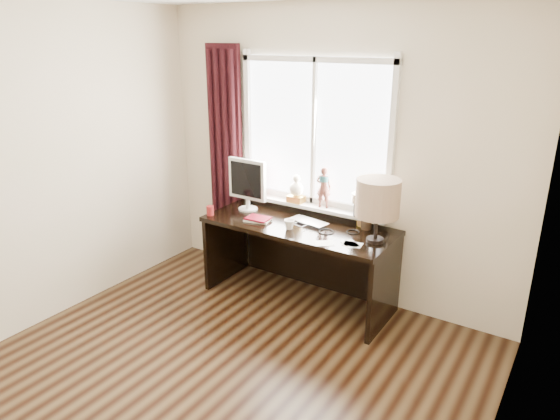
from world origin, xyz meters
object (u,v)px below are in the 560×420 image
Objects in this scene: red_cup at (210,211)px; monitor at (247,182)px; laptop at (309,222)px; mug at (289,224)px; desk at (304,246)px; table_lamp at (378,199)px.

monitor reaches higher than red_cup.
monitor is (0.20, 0.31, 0.23)m from red_cup.
laptop is 0.93m from red_cup.
desk is at bearing 89.40° from mug.
table_lamp reaches higher than monitor.
mug is 0.05× the size of desk.
desk is at bearing 3.35° from monitor.
monitor reaches higher than desk.
red_cup is 0.92m from desk.
mug is (-0.08, -0.21, 0.03)m from laptop.
mug is 0.38m from desk.
red_cup is 1.57m from table_lamp.
red_cup reaches higher than desk.
table_lamp reaches higher than mug.
table_lamp is at bearing -8.47° from desk.
laptop is 0.73m from monitor.
monitor is (-0.68, 0.00, 0.26)m from laptop.
red_cup is 0.44m from monitor.
mug is at bearing -19.73° from monitor.
mug is at bearing -90.60° from desk.
desk is 3.47× the size of monitor.
desk is at bearing 162.59° from laptop.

